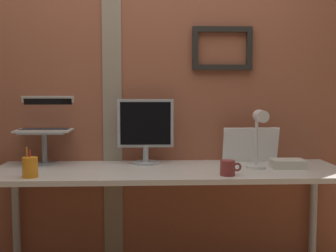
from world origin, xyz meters
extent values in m
cube|color=#9E563D|center=(0.00, 0.45, 1.17)|extent=(3.28, 0.12, 2.33)
cube|color=gray|center=(-0.22, 0.38, 1.17)|extent=(0.12, 0.01, 2.33)
cube|color=black|center=(0.51, 0.37, 1.64)|extent=(0.40, 0.03, 0.04)
cube|color=black|center=(0.51, 0.37, 1.39)|extent=(0.40, 0.03, 0.04)
cube|color=black|center=(0.33, 0.37, 1.52)|extent=(0.04, 0.03, 0.21)
cube|color=black|center=(0.69, 0.37, 1.52)|extent=(0.04, 0.03, 0.21)
cube|color=silver|center=(0.14, 0.08, 0.76)|extent=(2.10, 0.61, 0.03)
cylinder|color=#B2B2B7|center=(-0.85, 0.33, 0.37)|extent=(0.05, 0.05, 0.74)
cylinder|color=#B2B2B7|center=(1.13, 0.33, 0.37)|extent=(0.05, 0.05, 0.74)
cylinder|color=#ADB2B7|center=(0.00, 0.27, 0.78)|extent=(0.18, 0.18, 0.01)
cylinder|color=#ADB2B7|center=(0.00, 0.27, 0.83)|extent=(0.04, 0.04, 0.10)
cube|color=#ADB2B7|center=(0.00, 0.27, 1.03)|extent=(0.36, 0.04, 0.31)
cube|color=black|center=(0.00, 0.25, 1.03)|extent=(0.32, 0.00, 0.27)
cylinder|color=gray|center=(-0.64, 0.27, 0.78)|extent=(0.14, 0.14, 0.01)
cylinder|color=gray|center=(-0.64, 0.27, 0.88)|extent=(0.03, 0.03, 0.19)
cube|color=gray|center=(-0.64, 0.27, 0.98)|extent=(0.28, 0.22, 0.01)
cube|color=silver|center=(-0.64, 0.27, 0.99)|extent=(0.34, 0.21, 0.01)
cube|color=#2D2D30|center=(-0.64, 0.28, 1.00)|extent=(0.30, 0.12, 0.00)
cube|color=silver|center=(-0.64, 0.41, 1.10)|extent=(0.34, 0.07, 0.21)
cube|color=black|center=(-0.64, 0.40, 1.10)|extent=(0.31, 0.06, 0.18)
cube|color=white|center=(0.69, 0.29, 0.89)|extent=(0.36, 0.07, 0.23)
cylinder|color=white|center=(0.67, 0.08, 0.78)|extent=(0.12, 0.12, 0.02)
cylinder|color=white|center=(0.67, 0.08, 0.95)|extent=(0.02, 0.02, 0.33)
cylinder|color=white|center=(0.67, -0.01, 1.09)|extent=(0.07, 0.11, 0.07)
cylinder|color=orange|center=(-0.62, -0.13, 0.83)|extent=(0.08, 0.08, 0.11)
cylinder|color=orange|center=(-0.64, -0.14, 0.86)|extent=(0.02, 0.03, 0.16)
cylinder|color=red|center=(-0.62, -0.13, 0.85)|extent=(0.01, 0.02, 0.14)
cylinder|color=maroon|center=(0.46, -0.13, 0.82)|extent=(0.08, 0.08, 0.09)
torus|color=maroon|center=(0.51, -0.13, 0.82)|extent=(0.05, 0.01, 0.05)
cube|color=silver|center=(0.87, 0.08, 0.80)|extent=(0.21, 0.15, 0.05)
camera|label=1|loc=(0.02, -2.39, 1.25)|focal=44.64mm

